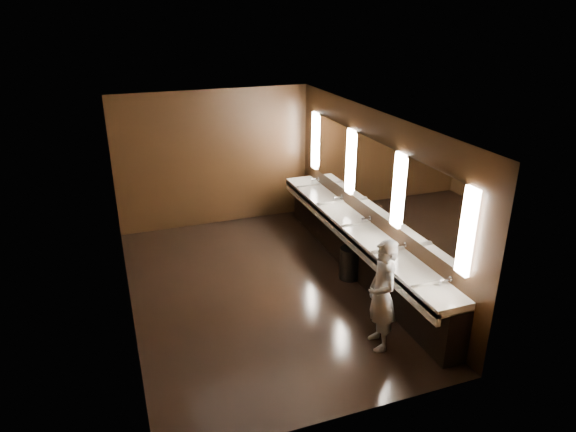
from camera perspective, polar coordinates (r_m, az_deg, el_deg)
The scene contains 10 objects.
floor at distance 8.50m, azimuth -3.26°, elevation -8.17°, with size 6.00×6.00×0.00m, color black.
ceiling at distance 7.47m, azimuth -3.73°, elevation 10.63°, with size 4.00×6.00×0.02m, color #2D2D2B.
wall_back at distance 10.64m, azimuth -8.18°, elevation 6.30°, with size 4.00×0.02×2.80m, color black.
wall_front at distance 5.38m, azimuth 5.95°, elevation -10.67°, with size 4.00×0.02×2.80m, color black.
wall_left at distance 7.61m, azimuth -18.06°, elevation -1.33°, with size 0.02×6.00×2.80m, color black.
wall_right at distance 8.62m, azimuth 9.37°, elevation 2.31°, with size 0.02×6.00×2.80m, color black.
sink_counter at distance 8.87m, azimuth 7.83°, elevation -3.32°, with size 0.55×5.40×1.01m.
mirror_band at distance 8.49m, azimuth 9.40°, elevation 4.51°, with size 0.06×5.03×1.15m.
person at distance 6.94m, azimuth 10.39°, elevation -8.66°, with size 0.57×0.38×1.57m, color #9BC3E7.
trash_bin at distance 8.76m, azimuth 6.92°, elevation -5.21°, with size 0.36×0.36×0.56m, color black.
Camera 1 is at (-2.04, -7.02, 4.34)m, focal length 32.00 mm.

